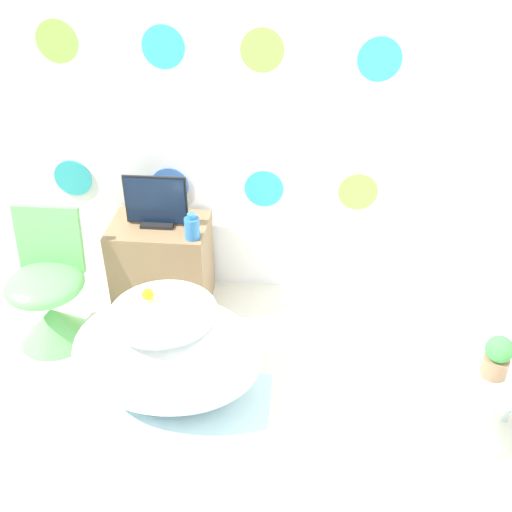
# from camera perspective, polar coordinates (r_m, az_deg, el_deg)

# --- Properties ---
(wall_back_dotted) EXTENTS (4.31, 0.05, 2.60)m
(wall_back_dotted) POSITION_cam_1_polar(r_m,az_deg,el_deg) (3.43, -3.90, 15.63)
(wall_back_dotted) COLOR white
(wall_back_dotted) RESTS_ON ground_plane
(rug) EXTENTS (0.98, 0.70, 0.01)m
(rug) POSITION_cam_1_polar(r_m,az_deg,el_deg) (3.15, -8.11, -14.98)
(rug) COLOR silver
(rug) RESTS_ON ground_plane
(bathtub) EXTENTS (0.96, 0.64, 0.57)m
(bathtub) POSITION_cam_1_polar(r_m,az_deg,el_deg) (3.06, -8.43, -9.17)
(bathtub) COLOR white
(bathtub) RESTS_ON ground_plane
(rubber_duck) EXTENTS (0.06, 0.06, 0.07)m
(rubber_duck) POSITION_cam_1_polar(r_m,az_deg,el_deg) (2.93, -10.28, -3.58)
(rubber_duck) COLOR yellow
(rubber_duck) RESTS_ON bathtub
(chair) EXTENTS (0.44, 0.44, 0.77)m
(chair) POSITION_cam_1_polar(r_m,az_deg,el_deg) (3.60, -19.05, -4.13)
(chair) COLOR #66C166
(chair) RESTS_ON ground_plane
(tv_cabinet) EXTENTS (0.57, 0.40, 0.56)m
(tv_cabinet) POSITION_cam_1_polar(r_m,az_deg,el_deg) (3.72, -8.92, -0.75)
(tv_cabinet) COLOR #8E704C
(tv_cabinet) RESTS_ON ground_plane
(tv) EXTENTS (0.37, 0.12, 0.31)m
(tv) POSITION_cam_1_polar(r_m,az_deg,el_deg) (3.50, -9.50, 4.94)
(tv) COLOR black
(tv) RESTS_ON tv_cabinet
(vase) EXTENTS (0.09, 0.09, 0.16)m
(vase) POSITION_cam_1_polar(r_m,az_deg,el_deg) (3.38, -6.11, 2.71)
(vase) COLOR #2D72B7
(vase) RESTS_ON tv_cabinet
(side_table) EXTENTS (0.43, 0.37, 0.45)m
(side_table) POSITION_cam_1_polar(r_m,az_deg,el_deg) (2.94, 21.23, -11.63)
(side_table) COLOR silver
(side_table) RESTS_ON ground_plane
(potted_plant_left) EXTENTS (0.12, 0.12, 0.21)m
(potted_plant_left) POSITION_cam_1_polar(r_m,az_deg,el_deg) (2.81, 22.01, -8.85)
(potted_plant_left) COLOR #8C6B4C
(potted_plant_left) RESTS_ON side_table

